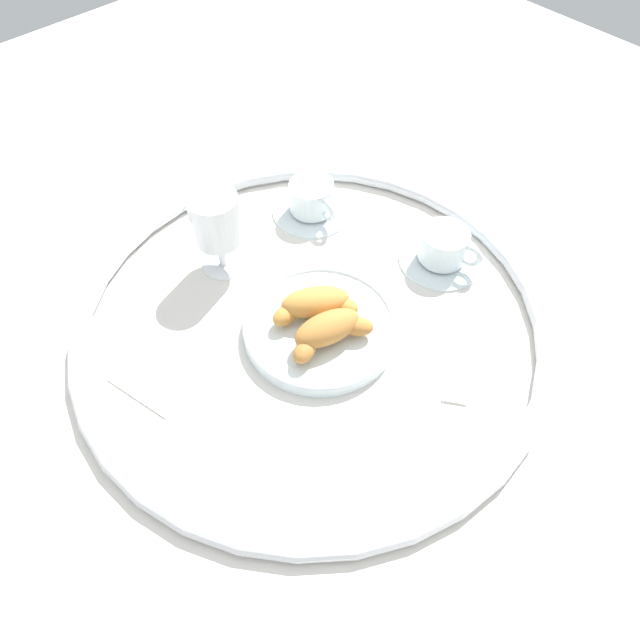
{
  "coord_description": "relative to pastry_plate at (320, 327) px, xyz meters",
  "views": [
    {
      "loc": [
        0.37,
        0.41,
        0.72
      ],
      "look_at": [
        0.0,
        0.02,
        0.03
      ],
      "focal_mm": 34.14,
      "sensor_mm": 36.0,
      "label": 1
    }
  ],
  "objects": [
    {
      "name": "croissant_small",
      "position": [
        0.01,
        0.03,
        0.03
      ],
      "size": [
        0.13,
        0.08,
        0.04
      ],
      "color": "#BC7A38",
      "rests_on": "pastry_plate"
    },
    {
      "name": "juice_glass_left",
      "position": [
        0.02,
        -0.21,
        0.08
      ],
      "size": [
        0.08,
        0.08,
        0.14
      ],
      "color": "white",
      "rests_on": "ground_plane"
    },
    {
      "name": "sugar_packet",
      "position": [
        -0.07,
        0.2,
        -0.01
      ],
      "size": [
        0.06,
        0.06,
        0.01
      ],
      "primitive_type": "cube",
      "rotation": [
        0.0,
        0.0,
        0.62
      ],
      "color": "white",
      "rests_on": "ground_plane"
    },
    {
      "name": "coffee_cup_near",
      "position": [
        -0.17,
        -0.2,
        0.01
      ],
      "size": [
        0.14,
        0.14,
        0.06
      ],
      "color": "silver",
      "rests_on": "ground_plane"
    },
    {
      "name": "croissant_large",
      "position": [
        -0.01,
        -0.02,
        0.03
      ],
      "size": [
        0.12,
        0.11,
        0.04
      ],
      "color": "#CC893D",
      "rests_on": "pastry_plate"
    },
    {
      "name": "pastry_plate",
      "position": [
        0.0,
        0.0,
        0.0
      ],
      "size": [
        0.23,
        0.23,
        0.02
      ],
      "color": "silver",
      "rests_on": "ground_plane"
    },
    {
      "name": "folded_napkin",
      "position": [
        0.21,
        -0.1,
        -0.01
      ],
      "size": [
        0.13,
        0.13,
        0.01
      ],
      "primitive_type": "cube",
      "rotation": [
        0.0,
        0.0,
        0.23
      ],
      "color": "silver",
      "rests_on": "ground_plane"
    },
    {
      "name": "ground_plane",
      "position": [
        -0.0,
        -0.02,
        -0.01
      ],
      "size": [
        2.2,
        2.2,
        0.0
      ],
      "primitive_type": "plane",
      "color": "silver"
    },
    {
      "name": "coffee_cup_far",
      "position": [
        -0.24,
        0.03,
        0.01
      ],
      "size": [
        0.14,
        0.14,
        0.06
      ],
      "color": "silver",
      "rests_on": "ground_plane"
    },
    {
      "name": "table_chrome_rim",
      "position": [
        -0.0,
        -0.02,
        -0.0
      ],
      "size": [
        0.7,
        0.7,
        0.02
      ],
      "primitive_type": "torus",
      "color": "silver",
      "rests_on": "ground_plane"
    }
  ]
}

